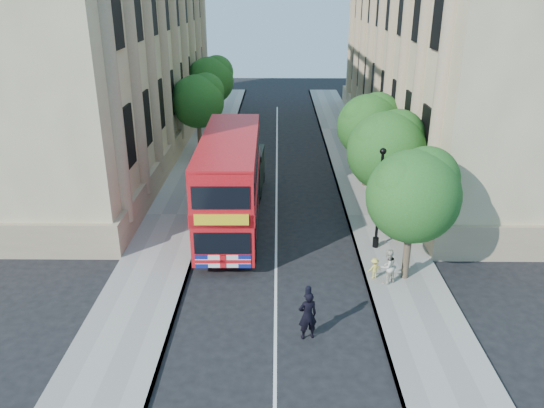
{
  "coord_description": "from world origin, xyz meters",
  "views": [
    {
      "loc": [
        0.05,
        -17.92,
        12.24
      ],
      "look_at": [
        -0.21,
        6.3,
        2.3
      ],
      "focal_mm": 35.0,
      "sensor_mm": 36.0,
      "label": 1
    }
  ],
  "objects_px": {
    "woman_pedestrian": "(388,266)",
    "lamp_post": "(379,203)",
    "double_decker_bus": "(230,180)",
    "police_constable": "(308,315)",
    "box_van": "(248,172)"
  },
  "relations": [
    {
      "from": "box_van",
      "to": "police_constable",
      "type": "relative_size",
      "value": 2.27
    },
    {
      "from": "box_van",
      "to": "police_constable",
      "type": "xyz_separation_m",
      "value": [
        3.0,
        -15.59,
        -0.25
      ]
    },
    {
      "from": "double_decker_bus",
      "to": "police_constable",
      "type": "height_order",
      "value": "double_decker_bus"
    },
    {
      "from": "box_van",
      "to": "lamp_post",
      "type": "bearing_deg",
      "value": -48.15
    },
    {
      "from": "lamp_post",
      "to": "double_decker_bus",
      "type": "bearing_deg",
      "value": 161.91
    },
    {
      "from": "double_decker_bus",
      "to": "woman_pedestrian",
      "type": "relative_size",
      "value": 6.76
    },
    {
      "from": "double_decker_bus",
      "to": "box_van",
      "type": "relative_size",
      "value": 2.43
    },
    {
      "from": "double_decker_bus",
      "to": "police_constable",
      "type": "xyz_separation_m",
      "value": [
        3.63,
        -9.78,
        -1.78
      ]
    },
    {
      "from": "lamp_post",
      "to": "woman_pedestrian",
      "type": "height_order",
      "value": "lamp_post"
    },
    {
      "from": "lamp_post",
      "to": "box_van",
      "type": "height_order",
      "value": "lamp_post"
    },
    {
      "from": "lamp_post",
      "to": "box_van",
      "type": "relative_size",
      "value": 1.15
    },
    {
      "from": "police_constable",
      "to": "box_van",
      "type": "bearing_deg",
      "value": -94.73
    },
    {
      "from": "box_van",
      "to": "woman_pedestrian",
      "type": "relative_size",
      "value": 2.79
    },
    {
      "from": "woman_pedestrian",
      "to": "lamp_post",
      "type": "bearing_deg",
      "value": -124.35
    },
    {
      "from": "box_van",
      "to": "woman_pedestrian",
      "type": "xyz_separation_m",
      "value": [
        6.7,
        -11.72,
        -0.31
      ]
    }
  ]
}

